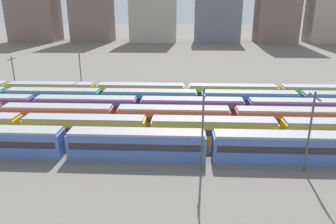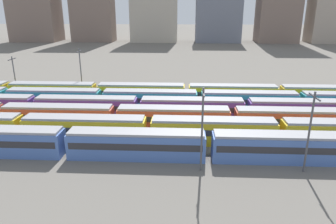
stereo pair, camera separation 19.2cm
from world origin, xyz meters
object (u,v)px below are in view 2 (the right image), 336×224
Objects in this scene: train_track_5 at (187,93)px; catenary_pole_3 at (14,74)px; train_track_0 at (209,146)px; catenary_pole_1 at (81,70)px; train_track_3 at (246,109)px; catenary_pole_2 at (310,129)px; catenary_pole_0 at (202,126)px; train_track_4 at (199,100)px; train_track_1 at (148,130)px; train_track_2 at (173,118)px.

catenary_pole_3 is at bearing 175.48° from train_track_5.
catenary_pole_1 is at bearing 131.56° from train_track_0.
train_track_5 is 23.46m from catenary_pole_1.
catenary_pole_2 reaches higher than train_track_3.
train_track_0 is 10.67× the size of catenary_pole_1.
catenary_pole_0 is (-8.74, -18.72, 3.86)m from train_track_3.
train_track_4 is (-7.95, 5.20, 0.00)m from train_track_3.
catenary_pole_3 is (-14.91, 0.02, -0.92)m from catenary_pole_1.
train_track_5 is at bearing -7.37° from catenary_pole_1.
catenary_pole_0 reaches higher than train_track_0.
train_track_1 is at bearing 131.32° from catenary_pole_0.
train_track_4 is at bearing 146.83° from train_track_3.
train_track_5 is at bearing 81.90° from train_track_2.
catenary_pole_2 is at bearing -22.16° from train_track_1.
catenary_pole_0 is 1.04× the size of catenary_pole_2.
train_track_4 is 24.24m from catenary_pole_0.
train_track_1 is (-8.44, 5.20, 0.00)m from train_track_0.
train_track_2 is 0.83× the size of train_track_5.
catenary_pole_3 reaches higher than train_track_0.
train_track_1 is 6.26m from train_track_2.
train_track_4 is at bearing 116.27° from catenary_pole_2.
catenary_pole_0 is (7.31, -8.32, 3.86)m from train_track_1.
train_track_1 is 11.73m from catenary_pole_0.
catenary_pole_3 reaches higher than train_track_3.
catenary_pole_1 is 1.20× the size of catenary_pole_3.
catenary_pole_3 is (-39.46, 32.10, -0.86)m from catenary_pole_0.
catenary_pole_1 is at bearing -0.09° from catenary_pole_3.
catenary_pole_3 is (-40.24, 8.19, 3.00)m from train_track_4.
catenary_pole_2 is at bearing -40.69° from catenary_pole_1.
train_track_1 is at bearing -105.32° from train_track_5.
train_track_0 is 12.25m from catenary_pole_2.
catenary_pole_2 is at bearing -39.12° from train_track_2.
train_track_2 is at bearing 115.54° from train_track_0.
train_track_0 is 12.85× the size of catenary_pole_3.
train_track_1 is 0.66× the size of train_track_3.
train_track_3 is 50.11m from catenary_pole_3.
train_track_3 is 9.50m from train_track_4.
train_track_5 is 32.31m from catenary_pole_2.
train_track_2 is 15.76m from train_track_5.
catenary_pole_1 is (-17.24, 23.77, 3.92)m from train_track_1.
train_track_2 is (-4.97, 10.40, 0.00)m from train_track_0.
train_track_2 is 21.33m from catenary_pole_2.
catenary_pole_1 is (-25.68, 28.97, 3.92)m from train_track_0.
train_track_2 is (3.48, 5.20, 0.00)m from train_track_1.
train_track_1 is 7.17× the size of catenary_pole_0.
train_track_3 is (7.61, 15.60, 0.00)m from train_track_0.
catenary_pole_2 is at bearing -63.73° from train_track_4.
catenary_pole_0 reaches higher than train_track_1.
catenary_pole_0 is at bearing -52.58° from catenary_pole_1.
catenary_pole_3 is at bearing 164.48° from train_track_3.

